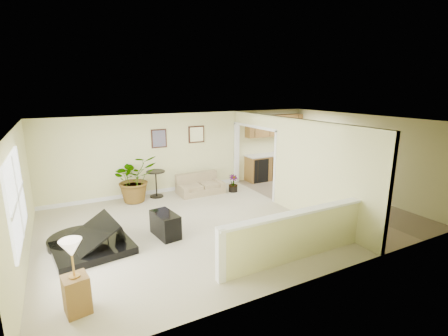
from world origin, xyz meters
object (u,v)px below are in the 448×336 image
piano_bench (165,225)px  small_plant (233,185)px  palm_plant (135,179)px  piano (88,223)px  accent_table (156,180)px  lamp_stand (75,282)px  loveseat (200,183)px

piano_bench → small_plant: 3.63m
palm_plant → piano: bearing=-120.8°
small_plant → piano: bearing=-156.1°
piano_bench → accent_table: bearing=77.9°
piano_bench → lamp_stand: size_ratio=0.69×
loveseat → lamp_stand: size_ratio=1.20×
piano_bench → loveseat: size_ratio=0.57×
piano → palm_plant: piano is taller
small_plant → palm_plant: bearing=169.8°
piano → loveseat: bearing=26.6°
loveseat → lamp_stand: 5.88m
small_plant → loveseat: bearing=158.8°
loveseat → accent_table: size_ratio=1.72×
piano → accent_table: bearing=42.8°
piano_bench → palm_plant: palm_plant is taller
accent_table → small_plant: bearing=-15.1°
accent_table → lamp_stand: bearing=-118.7°
piano → piano_bench: size_ratio=2.36×
piano_bench → accent_table: accent_table is taller
piano → loveseat: size_ratio=1.36×
piano → lamp_stand: (-0.37, -2.02, -0.09)m
accent_table → loveseat: bearing=-10.4°
loveseat → small_plant: bearing=-21.5°
loveseat → lamp_stand: (-3.89, -4.41, 0.19)m
piano_bench → palm_plant: bearing=91.4°
piano_bench → loveseat: (1.93, 2.52, 0.04)m
piano → accent_table: (2.18, 2.64, -0.06)m
lamp_stand → piano: bearing=79.7°
piano_bench → palm_plant: (-0.06, 2.67, 0.41)m
loveseat → palm_plant: (-2.00, 0.15, 0.38)m
loveseat → palm_plant: 2.04m
piano_bench → lamp_stand: bearing=-135.8°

